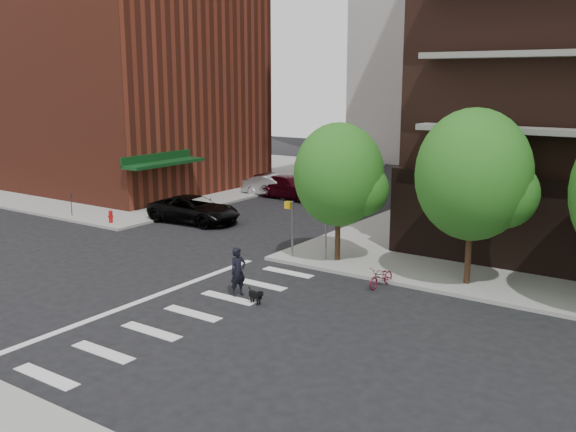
% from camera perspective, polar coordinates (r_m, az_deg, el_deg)
% --- Properties ---
extents(ground, '(120.00, 120.00, 0.00)m').
position_cam_1_polar(ground, '(25.37, -13.48, -7.08)').
color(ground, black).
rests_on(ground, ground).
extents(sidewalk_nw, '(31.00, 33.00, 0.15)m').
position_cam_1_polar(sidewalk_nw, '(58.51, -12.61, 3.85)').
color(sidewalk_nw, gray).
rests_on(sidewalk_nw, ground).
extents(crosswalk, '(3.85, 13.00, 0.01)m').
position_cam_1_polar(crosswalk, '(23.85, -9.88, -8.15)').
color(crosswalk, silver).
rests_on(crosswalk, ground).
extents(midrise_nw, '(21.40, 15.50, 20.00)m').
position_cam_1_polar(midrise_nw, '(52.46, -15.72, 13.81)').
color(midrise_nw, maroon).
rests_on(midrise_nw, sidewalk_nw).
extents(tree_a, '(4.00, 4.00, 5.90)m').
position_cam_1_polar(tree_a, '(28.42, 4.53, 3.68)').
color(tree_a, '#301E11').
rests_on(tree_a, sidewalk_ne).
extents(tree_b, '(4.50, 4.50, 6.65)m').
position_cam_1_polar(tree_b, '(25.91, 16.13, 3.54)').
color(tree_b, '#301E11').
rests_on(tree_b, sidewalk_ne).
extents(pedestrian_signal, '(2.18, 0.67, 2.60)m').
position_cam_1_polar(pedestrian_signal, '(29.20, 1.03, -0.43)').
color(pedestrian_signal, slate).
rests_on(pedestrian_signal, sidewalk_ne).
extents(fire_hydrant, '(0.24, 0.24, 0.73)m').
position_cam_1_polar(fire_hydrant, '(37.84, -15.49, 0.02)').
color(fire_hydrant, '#A50C0C').
rests_on(fire_hydrant, sidewalk_nw).
extents(parking_meter, '(0.10, 0.08, 1.32)m').
position_cam_1_polar(parking_meter, '(40.47, -18.72, 1.17)').
color(parking_meter, black).
rests_on(parking_meter, sidewalk_nw).
extents(parked_car_black, '(2.93, 5.71, 1.54)m').
position_cam_1_polar(parked_car_black, '(37.52, -8.33, 0.57)').
color(parked_car_black, black).
rests_on(parked_car_black, ground).
extents(parked_car_maroon, '(2.73, 5.59, 1.57)m').
position_cam_1_polar(parked_car_maroon, '(44.62, 0.27, 2.56)').
color(parked_car_maroon, '#3A0612').
rests_on(parked_car_maroon, ground).
extents(parked_car_silver, '(1.77, 4.60, 1.49)m').
position_cam_1_polar(parked_car_silver, '(45.42, -1.31, 2.68)').
color(parked_car_silver, '#A3A7AA').
rests_on(parked_car_silver, ground).
extents(scooter, '(0.74, 1.65, 0.84)m').
position_cam_1_polar(scooter, '(26.04, 8.29, -5.39)').
color(scooter, maroon).
rests_on(scooter, ground).
extents(dog_walker, '(0.79, 0.62, 1.91)m').
position_cam_1_polar(dog_walker, '(24.70, -4.47, -4.97)').
color(dog_walker, black).
rests_on(dog_walker, ground).
extents(dog, '(0.66, 0.28, 0.55)m').
position_cam_1_polar(dog, '(23.93, -2.86, -7.04)').
color(dog, black).
rests_on(dog, ground).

